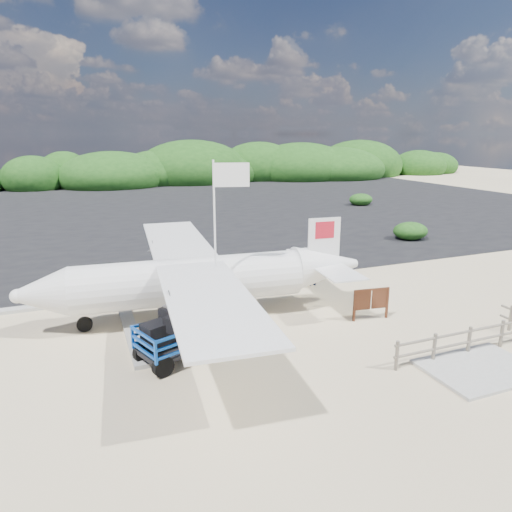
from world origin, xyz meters
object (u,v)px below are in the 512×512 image
Objects in this scene: baggage_cart at (183,358)px; aircraft_large at (303,211)px; crew_b at (178,292)px; signboard at (370,319)px; flagpole at (217,329)px; crew_a at (224,288)px; crew_c at (313,267)px.

aircraft_large reaches higher than baggage_cart.
crew_b is 27.55m from aircraft_large.
flagpole is at bearing 174.04° from signboard.
flagpole reaches higher than crew_a.
flagpole reaches higher than baggage_cart.
aircraft_large is at bearing -124.98° from crew_a.
baggage_cart is 1.66× the size of crew_b.
crew_a is at bearing 151.59° from signboard.
baggage_cart is 4.98m from crew_a.
baggage_cart is 31.12m from aircraft_large.
aircraft_large is (14.99, 21.50, -0.84)m from crew_a.
crew_c is (7.70, 5.18, 0.92)m from baggage_cart.
baggage_cart is at bearing 70.34° from crew_b.
crew_a is 26.22m from aircraft_large.
crew_c is (-0.09, 4.73, 0.92)m from signboard.
crew_c reaches higher than signboard.
crew_a is (-5.03, 3.61, 0.84)m from signboard.
baggage_cart is 9.33m from crew_c.
aircraft_large reaches higher than crew_b.
signboard is 7.93m from crew_b.
flagpole is at bearing 65.28° from crew_a.
flagpole is 3.91× the size of signboard.
baggage_cart is 4.11m from crew_b.
crew_c is at bearing 13.68° from baggage_cart.
signboard is 4.82m from crew_c.
baggage_cart is 0.49× the size of flagpole.
flagpole is 6.20m from signboard.
flagpole is 6.87m from crew_c.
crew_a is (1.01, 2.19, 0.84)m from flagpole.
signboard is 27.01m from aircraft_large.
aircraft_large reaches higher than crew_c.
baggage_cart is 0.19× the size of aircraft_large.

